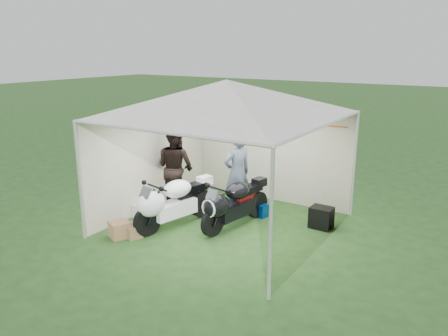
{
  "coord_description": "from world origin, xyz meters",
  "views": [
    {
      "loc": [
        4.5,
        -7.16,
        3.57
      ],
      "look_at": [
        -0.28,
        0.35,
        1.13
      ],
      "focal_mm": 35.0,
      "sensor_mm": 36.0,
      "label": 1
    }
  ],
  "objects_px": {
    "person_blue_jacket": "(237,174)",
    "motorcycle_white": "(172,201)",
    "crate_3": "(133,231)",
    "canopy_tent": "(227,102)",
    "motorcycle_black": "(232,203)",
    "person_dark_jacket": "(176,167)",
    "crate_1": "(120,229)",
    "crate_2": "(144,213)",
    "crate_0": "(144,211)",
    "equipment_box": "(321,217)",
    "paddock_stand": "(259,210)"
  },
  "relations": [
    {
      "from": "motorcycle_white",
      "to": "person_dark_jacket",
      "type": "bearing_deg",
      "value": 137.37
    },
    {
      "from": "motorcycle_white",
      "to": "motorcycle_black",
      "type": "height_order",
      "value": "motorcycle_white"
    },
    {
      "from": "motorcycle_black",
      "to": "person_dark_jacket",
      "type": "distance_m",
      "value": 1.79
    },
    {
      "from": "person_dark_jacket",
      "to": "crate_0",
      "type": "relative_size",
      "value": 4.4
    },
    {
      "from": "motorcycle_black",
      "to": "crate_3",
      "type": "bearing_deg",
      "value": -124.32
    },
    {
      "from": "motorcycle_black",
      "to": "paddock_stand",
      "type": "relative_size",
      "value": 5.13
    },
    {
      "from": "crate_1",
      "to": "crate_3",
      "type": "bearing_deg",
      "value": 35.88
    },
    {
      "from": "crate_1",
      "to": "crate_2",
      "type": "xyz_separation_m",
      "value": [
        -0.29,
        1.02,
        -0.06
      ]
    },
    {
      "from": "crate_2",
      "to": "equipment_box",
      "type": "bearing_deg",
      "value": 24.13
    },
    {
      "from": "person_dark_jacket",
      "to": "crate_2",
      "type": "distance_m",
      "value": 1.25
    },
    {
      "from": "equipment_box",
      "to": "crate_0",
      "type": "relative_size",
      "value": 1.01
    },
    {
      "from": "canopy_tent",
      "to": "crate_2",
      "type": "distance_m",
      "value": 3.09
    },
    {
      "from": "motorcycle_black",
      "to": "crate_2",
      "type": "distance_m",
      "value": 2.04
    },
    {
      "from": "person_dark_jacket",
      "to": "canopy_tent",
      "type": "bearing_deg",
      "value": 177.08
    },
    {
      "from": "canopy_tent",
      "to": "equipment_box",
      "type": "xyz_separation_m",
      "value": [
        1.7,
        0.94,
        -2.35
      ]
    },
    {
      "from": "crate_0",
      "to": "crate_3",
      "type": "relative_size",
      "value": 1.15
    },
    {
      "from": "crate_3",
      "to": "canopy_tent",
      "type": "bearing_deg",
      "value": 49.76
    },
    {
      "from": "canopy_tent",
      "to": "motorcycle_white",
      "type": "relative_size",
      "value": 2.8
    },
    {
      "from": "motorcycle_white",
      "to": "crate_3",
      "type": "relative_size",
      "value": 5.32
    },
    {
      "from": "crate_2",
      "to": "crate_1",
      "type": "bearing_deg",
      "value": -73.91
    },
    {
      "from": "crate_0",
      "to": "crate_2",
      "type": "distance_m",
      "value": 0.05
    },
    {
      "from": "motorcycle_black",
      "to": "crate_0",
      "type": "xyz_separation_m",
      "value": [
        -1.91,
        -0.57,
        -0.39
      ]
    },
    {
      "from": "motorcycle_black",
      "to": "person_blue_jacket",
      "type": "bearing_deg",
      "value": 124.32
    },
    {
      "from": "motorcycle_black",
      "to": "crate_0",
      "type": "height_order",
      "value": "motorcycle_black"
    },
    {
      "from": "paddock_stand",
      "to": "crate_2",
      "type": "distance_m",
      "value": 2.52
    },
    {
      "from": "motorcycle_white",
      "to": "person_blue_jacket",
      "type": "relative_size",
      "value": 1.09
    },
    {
      "from": "person_dark_jacket",
      "to": "crate_3",
      "type": "bearing_deg",
      "value": 106.64
    },
    {
      "from": "motorcycle_black",
      "to": "equipment_box",
      "type": "xyz_separation_m",
      "value": [
        1.54,
        0.98,
        -0.32
      ]
    },
    {
      "from": "person_blue_jacket",
      "to": "motorcycle_white",
      "type": "bearing_deg",
      "value": -2.56
    },
    {
      "from": "person_blue_jacket",
      "to": "equipment_box",
      "type": "bearing_deg",
      "value": 122.68
    },
    {
      "from": "person_dark_jacket",
      "to": "motorcycle_white",
      "type": "bearing_deg",
      "value": 131.15
    },
    {
      "from": "crate_3",
      "to": "person_blue_jacket",
      "type": "bearing_deg",
      "value": 63.58
    },
    {
      "from": "equipment_box",
      "to": "crate_0",
      "type": "height_order",
      "value": "equipment_box"
    },
    {
      "from": "person_blue_jacket",
      "to": "crate_3",
      "type": "height_order",
      "value": "person_blue_jacket"
    },
    {
      "from": "paddock_stand",
      "to": "equipment_box",
      "type": "height_order",
      "value": "equipment_box"
    },
    {
      "from": "motorcycle_black",
      "to": "canopy_tent",
      "type": "bearing_deg",
      "value": 175.05
    },
    {
      "from": "equipment_box",
      "to": "paddock_stand",
      "type": "bearing_deg",
      "value": -175.76
    },
    {
      "from": "crate_2",
      "to": "motorcycle_white",
      "type": "bearing_deg",
      "value": -5.16
    },
    {
      "from": "crate_3",
      "to": "equipment_box",
      "type": "bearing_deg",
      "value": 39.3
    },
    {
      "from": "motorcycle_black",
      "to": "motorcycle_white",
      "type": "bearing_deg",
      "value": -138.62
    },
    {
      "from": "crate_0",
      "to": "crate_1",
      "type": "xyz_separation_m",
      "value": [
        0.29,
        -1.02,
        0.01
      ]
    },
    {
      "from": "crate_1",
      "to": "crate_2",
      "type": "distance_m",
      "value": 1.06
    },
    {
      "from": "motorcycle_black",
      "to": "person_blue_jacket",
      "type": "distance_m",
      "value": 0.9
    },
    {
      "from": "person_dark_jacket",
      "to": "crate_0",
      "type": "xyz_separation_m",
      "value": [
        -0.2,
        -0.88,
        -0.82
      ]
    },
    {
      "from": "motorcycle_black",
      "to": "paddock_stand",
      "type": "bearing_deg",
      "value": 90.0
    },
    {
      "from": "crate_2",
      "to": "person_dark_jacket",
      "type": "bearing_deg",
      "value": 77.19
    },
    {
      "from": "crate_1",
      "to": "crate_0",
      "type": "bearing_deg",
      "value": 106.11
    },
    {
      "from": "motorcycle_white",
      "to": "crate_3",
      "type": "xyz_separation_m",
      "value": [
        -0.35,
        -0.8,
        -0.43
      ]
    },
    {
      "from": "motorcycle_black",
      "to": "person_dark_jacket",
      "type": "xyz_separation_m",
      "value": [
        -1.71,
        0.31,
        0.43
      ]
    },
    {
      "from": "motorcycle_white",
      "to": "crate_2",
      "type": "relative_size",
      "value": 7.59
    }
  ]
}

